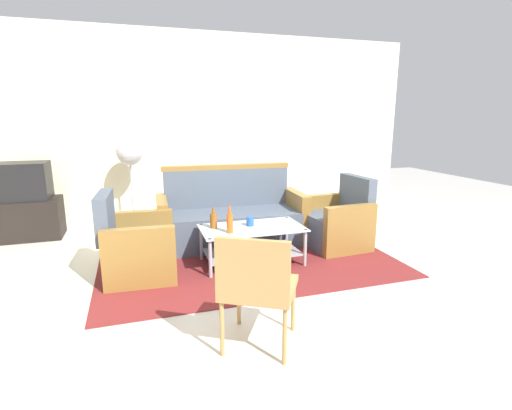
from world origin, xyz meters
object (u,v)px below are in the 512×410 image
object	(u,v)px
coffee_table	(252,240)
cup	(250,221)
bottle_brown	(214,220)
wicker_chair	(257,283)
television	(24,181)
bottle_orange	(230,223)
armchair_left	(137,248)
tv_stand	(29,219)
armchair_right	(337,224)
pedestal_fan	(130,158)
couch	(232,219)

from	to	relation	value
coffee_table	cup	bearing A→B (deg)	92.88
bottle_brown	wicker_chair	xyz separation A→B (m)	(-0.04, -1.64, -0.00)
coffee_table	television	distance (m)	3.11
bottle_orange	armchair_left	bearing A→B (deg)	170.58
bottle_brown	tv_stand	size ratio (longest dim) A/B	0.28
armchair_right	pedestal_fan	bearing A→B (deg)	52.96
couch	bottle_orange	bearing A→B (deg)	77.46
armchair_right	television	xyz separation A→B (m)	(-3.69, 1.52, 0.47)
armchair_left	cup	bearing A→B (deg)	95.05
couch	bottle_orange	size ratio (longest dim) A/B	6.53
armchair_left	television	world-z (taller)	television
couch	cup	distance (m)	0.69
bottle_brown	couch	bearing A→B (deg)	60.79
bottle_orange	cup	distance (m)	0.33
armchair_left	couch	bearing A→B (deg)	124.94
armchair_right	bottle_orange	size ratio (longest dim) A/B	3.03
couch	tv_stand	xyz separation A→B (m)	(-2.48, 1.02, -0.06)
armchair_right	coffee_table	bearing A→B (deg)	97.86
couch	television	distance (m)	2.72
armchair_right	television	world-z (taller)	television
armchair_left	bottle_brown	size ratio (longest dim) A/B	3.79
tv_stand	television	size ratio (longest dim) A/B	1.32
armchair_left	cup	xyz separation A→B (m)	(1.19, 0.03, 0.17)
television	armchair_left	bearing A→B (deg)	128.45
armchair_right	bottle_brown	world-z (taller)	armchair_right
bottle_orange	pedestal_fan	distance (m)	2.19
coffee_table	television	bearing A→B (deg)	145.28
cup	wicker_chair	distance (m)	1.66
couch	armchair_right	size ratio (longest dim) A/B	2.15
pedestal_fan	armchair_left	bearing A→B (deg)	-89.36
armchair_left	tv_stand	size ratio (longest dim) A/B	1.06
coffee_table	cup	distance (m)	0.20
tv_stand	television	bearing A→B (deg)	89.39
armchair_right	bottle_orange	xyz separation A→B (m)	(-1.43, -0.36, 0.23)
armchair_right	bottle_orange	distance (m)	1.50
coffee_table	armchair_right	bearing A→B (deg)	11.50
coffee_table	wicker_chair	world-z (taller)	wicker_chair
television	cup	bearing A→B (deg)	146.83
armchair_left	bottle_orange	xyz separation A→B (m)	(0.92, -0.15, 0.23)
bottle_brown	armchair_right	bearing A→B (deg)	4.95
armchair_left	television	xyz separation A→B (m)	(-1.34, 1.72, 0.47)
coffee_table	bottle_brown	distance (m)	0.47
couch	pedestal_fan	size ratio (longest dim) A/B	1.44
armchair_left	wicker_chair	world-z (taller)	armchair_left
television	pedestal_fan	xyz separation A→B (m)	(1.32, 0.05, 0.25)
bottle_brown	cup	size ratio (longest dim) A/B	2.24
bottle_orange	wicker_chair	distance (m)	1.43
tv_stand	pedestal_fan	world-z (taller)	pedestal_fan
couch	bottle_orange	distance (m)	0.91
bottle_orange	television	world-z (taller)	television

